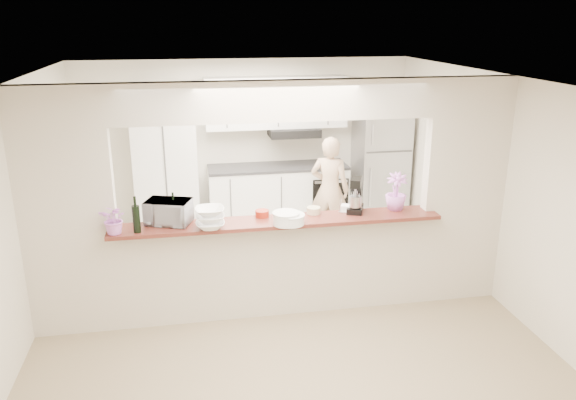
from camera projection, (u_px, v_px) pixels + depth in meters
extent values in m
plane|color=gray|center=(278.00, 312.00, 6.15)|extent=(6.00, 6.00, 0.00)
cube|color=beige|center=(259.00, 255.00, 7.59)|extent=(5.00, 2.90, 0.01)
cube|color=beige|center=(68.00, 216.00, 5.41)|extent=(0.90, 0.15, 2.50)
cube|color=beige|center=(463.00, 193.00, 6.11)|extent=(0.90, 0.15, 2.50)
cube|color=beige|center=(277.00, 101.00, 5.43)|extent=(3.20, 0.15, 0.40)
cube|color=beige|center=(278.00, 268.00, 5.98)|extent=(3.20, 0.15, 1.05)
cube|color=brown|center=(278.00, 222.00, 5.77)|extent=(3.40, 0.38, 0.04)
cube|color=silver|center=(166.00, 164.00, 8.14)|extent=(0.90, 0.60, 2.10)
cube|color=silver|center=(278.00, 197.00, 8.61)|extent=(2.10, 0.60, 0.90)
cube|color=#303033|center=(278.00, 167.00, 8.46)|extent=(2.10, 0.62, 0.04)
cube|color=silver|center=(276.00, 102.00, 8.28)|extent=(2.10, 0.35, 0.75)
cube|color=black|center=(294.00, 132.00, 8.36)|extent=(0.75, 0.45, 0.12)
cube|color=black|center=(331.00, 197.00, 8.44)|extent=(0.55, 0.02, 0.55)
cube|color=#A6A7AB|center=(380.00, 167.00, 8.71)|extent=(0.75, 0.70, 1.70)
imported|color=#CB6BA4|center=(115.00, 219.00, 5.35)|extent=(0.33, 0.31, 0.30)
cylinder|color=black|center=(174.00, 211.00, 5.66)|extent=(0.06, 0.06, 0.23)
cylinder|color=black|center=(173.00, 196.00, 5.61)|extent=(0.02, 0.02, 0.08)
cylinder|color=black|center=(136.00, 219.00, 5.39)|extent=(0.07, 0.07, 0.27)
cylinder|color=black|center=(135.00, 201.00, 5.33)|extent=(0.02, 0.02, 0.09)
imported|color=silver|center=(168.00, 212.00, 5.63)|extent=(0.51, 0.42, 0.24)
imported|color=white|center=(210.00, 218.00, 5.50)|extent=(0.29, 0.29, 0.21)
cylinder|color=white|center=(286.00, 219.00, 5.62)|extent=(0.26, 0.26, 0.12)
cylinder|color=white|center=(286.00, 213.00, 5.60)|extent=(0.27, 0.27, 0.01)
cylinder|color=white|center=(290.00, 220.00, 5.63)|extent=(0.28, 0.28, 0.09)
cylinder|color=white|center=(290.00, 215.00, 5.62)|extent=(0.29, 0.29, 0.01)
cylinder|color=maroon|center=(262.00, 213.00, 5.85)|extent=(0.14, 0.14, 0.07)
cylinder|color=#CAB98E|center=(314.00, 210.00, 5.94)|extent=(0.15, 0.15, 0.07)
cube|color=silver|center=(351.00, 211.00, 5.99)|extent=(0.28, 0.22, 0.02)
cube|color=white|center=(351.00, 208.00, 5.98)|extent=(0.13, 0.13, 0.06)
cube|color=black|center=(355.00, 209.00, 5.99)|extent=(0.24, 0.29, 0.06)
cube|color=black|center=(357.00, 192.00, 6.02)|extent=(0.13, 0.12, 0.27)
cube|color=black|center=(356.00, 182.00, 5.89)|extent=(0.18, 0.24, 0.09)
cylinder|color=#B7B7BC|center=(355.00, 201.00, 5.91)|extent=(0.13, 0.13, 0.12)
imported|color=#D472D3|center=(396.00, 192.00, 6.02)|extent=(0.26, 0.26, 0.40)
imported|color=tan|center=(330.00, 190.00, 7.88)|extent=(0.66, 0.59, 1.52)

